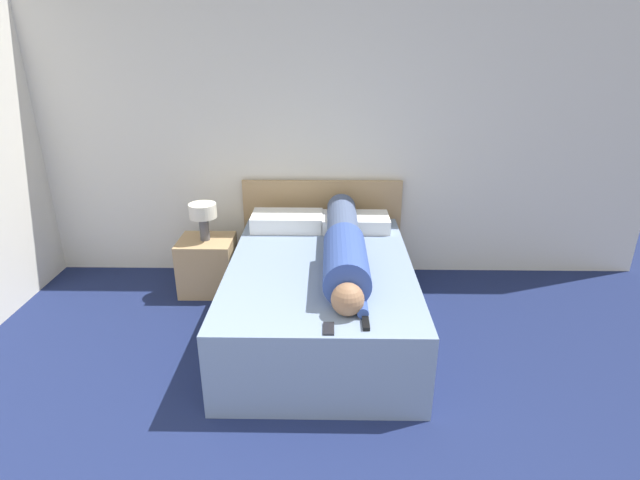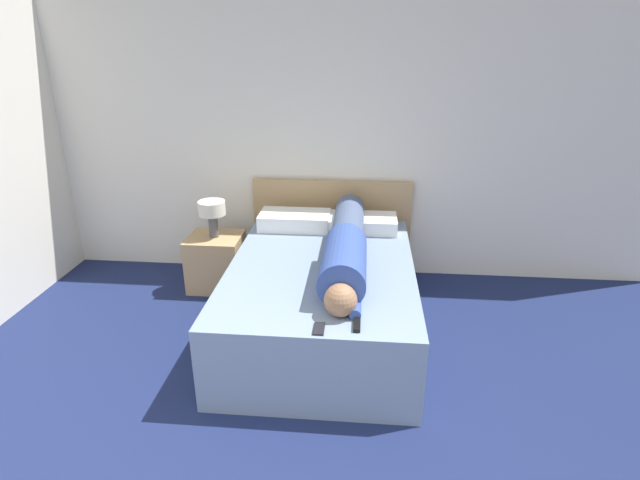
# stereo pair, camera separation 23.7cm
# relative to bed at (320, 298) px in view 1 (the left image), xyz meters

# --- Properties ---
(wall_back) EXTENTS (6.21, 0.06, 2.60)m
(wall_back) POSITION_rel_bed_xyz_m (-0.07, 1.15, 1.01)
(wall_back) COLOR silver
(wall_back) RESTS_ON ground_plane
(bed) EXTENTS (1.36, 1.99, 0.58)m
(bed) POSITION_rel_bed_xyz_m (0.00, 0.00, 0.00)
(bed) COLOR #7589A8
(bed) RESTS_ON ground_plane
(headboard) EXTENTS (1.48, 0.04, 0.92)m
(headboard) POSITION_rel_bed_xyz_m (0.00, 1.08, 0.17)
(headboard) COLOR tan
(headboard) RESTS_ON ground_plane
(nightstand) EXTENTS (0.47, 0.43, 0.49)m
(nightstand) POSITION_rel_bed_xyz_m (-1.02, 0.67, -0.04)
(nightstand) COLOR tan
(nightstand) RESTS_ON ground_plane
(table_lamp) EXTENTS (0.24, 0.24, 0.33)m
(table_lamp) POSITION_rel_bed_xyz_m (-1.02, 0.67, 0.44)
(table_lamp) COLOR #4C4C51
(table_lamp) RESTS_ON nightstand
(person_lying) EXTENTS (0.30, 1.78, 0.30)m
(person_lying) POSITION_rel_bed_xyz_m (0.18, 0.01, 0.43)
(person_lying) COLOR #936B4C
(person_lying) RESTS_ON bed
(pillow_near_headboard) EXTENTS (0.62, 0.34, 0.14)m
(pillow_near_headboard) POSITION_rel_bed_xyz_m (-0.30, 0.74, 0.36)
(pillow_near_headboard) COLOR white
(pillow_near_headboard) RESTS_ON bed
(pillow_second) EXTENTS (0.59, 0.34, 0.12)m
(pillow_second) POSITION_rel_bed_xyz_m (0.29, 0.74, 0.35)
(pillow_second) COLOR white
(pillow_second) RESTS_ON bed
(tv_remote) EXTENTS (0.04, 0.15, 0.02)m
(tv_remote) POSITION_rel_bed_xyz_m (0.28, -0.85, 0.30)
(tv_remote) COLOR black
(tv_remote) RESTS_ON bed
(cell_phone) EXTENTS (0.06, 0.13, 0.01)m
(cell_phone) POSITION_rel_bed_xyz_m (0.06, -0.90, 0.30)
(cell_phone) COLOR black
(cell_phone) RESTS_ON bed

